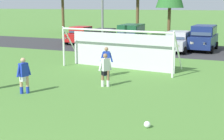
# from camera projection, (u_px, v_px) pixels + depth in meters

# --- Properties ---
(ground_plane) EXTENTS (400.00, 400.00, 0.00)m
(ground_plane) POSITION_uv_depth(u_px,v_px,m) (149.00, 69.00, 19.71)
(ground_plane) COLOR #518438
(parking_lot_strip) EXTENTS (52.00, 8.40, 0.01)m
(parking_lot_strip) POSITION_uv_depth(u_px,v_px,m) (177.00, 50.00, 27.85)
(parking_lot_strip) COLOR #333335
(parking_lot_strip) RESTS_ON ground
(soccer_ball) EXTENTS (0.22, 0.22, 0.22)m
(soccer_ball) POSITION_uv_depth(u_px,v_px,m) (147.00, 124.00, 10.37)
(soccer_ball) COLOR white
(soccer_ball) RESTS_ON ground
(soccer_goal) EXTENTS (7.57, 2.65, 2.57)m
(soccer_goal) POSITION_uv_depth(u_px,v_px,m) (119.00, 48.00, 19.55)
(soccer_goal) COLOR white
(soccer_goal) RESTS_ON ground
(player_striker_near) EXTENTS (0.74, 0.37, 1.64)m
(player_striker_near) POSITION_uv_depth(u_px,v_px,m) (107.00, 62.00, 17.66)
(player_striker_near) COLOR #936B4C
(player_striker_near) RESTS_ON ground
(player_midfield_center) EXTENTS (0.50, 0.64, 1.64)m
(player_midfield_center) POSITION_uv_depth(u_px,v_px,m) (105.00, 70.00, 15.40)
(player_midfield_center) COLOR #936B4C
(player_midfield_center) RESTS_ON ground
(player_defender_far) EXTENTS (0.37, 0.71, 1.64)m
(player_defender_far) POSITION_uv_depth(u_px,v_px,m) (24.00, 76.00, 14.20)
(player_defender_far) COLOR tan
(player_defender_far) RESTS_ON ground
(parked_car_slot_far_left) EXTENTS (2.12, 4.25, 1.72)m
(parked_car_slot_far_left) POSITION_uv_depth(u_px,v_px,m) (80.00, 35.00, 32.50)
(parked_car_slot_far_left) COLOR red
(parked_car_slot_far_left) RESTS_ON ground
(parked_car_slot_left) EXTENTS (2.17, 4.27, 1.72)m
(parked_car_slot_left) POSITION_uv_depth(u_px,v_px,m) (104.00, 38.00, 29.58)
(parked_car_slot_left) COLOR black
(parked_car_slot_left) RESTS_ON ground
(parked_car_slot_center_left) EXTENTS (2.24, 4.65, 2.16)m
(parked_car_slot_center_left) POSITION_uv_depth(u_px,v_px,m) (131.00, 36.00, 28.83)
(parked_car_slot_center_left) COLOR #194C2D
(parked_car_slot_center_left) RESTS_ON ground
(parked_car_slot_center) EXTENTS (2.18, 4.28, 1.72)m
(parked_car_slot_center) POSITION_uv_depth(u_px,v_px,m) (178.00, 41.00, 26.85)
(parked_car_slot_center) COLOR #B2B2BC
(parked_car_slot_center) RESTS_ON ground
(parked_car_slot_center_right) EXTENTS (2.30, 4.68, 2.16)m
(parked_car_slot_center_right) POSITION_uv_depth(u_px,v_px,m) (204.00, 38.00, 27.51)
(parked_car_slot_center_right) COLOR navy
(parked_car_slot_center_right) RESTS_ON ground
(street_lamp) EXTENTS (2.00, 0.32, 7.23)m
(street_lamp) POSITION_uv_depth(u_px,v_px,m) (104.00, 7.00, 25.28)
(street_lamp) COLOR slate
(street_lamp) RESTS_ON ground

